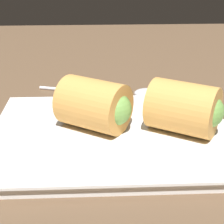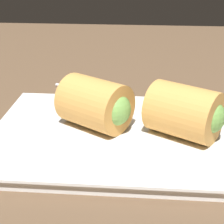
% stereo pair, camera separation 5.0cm
% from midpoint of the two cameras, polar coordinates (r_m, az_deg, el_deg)
% --- Properties ---
extents(table_surface, '(1.80, 1.40, 0.02)m').
position_cam_midpoint_polar(table_surface, '(0.44, 5.88, -6.20)').
color(table_surface, brown).
rests_on(table_surface, ground).
extents(serving_plate, '(0.28, 0.22, 0.01)m').
position_cam_midpoint_polar(serving_plate, '(0.43, 3.30, -3.77)').
color(serving_plate, white).
rests_on(serving_plate, table_surface).
extents(roll_front_left, '(0.09, 0.09, 0.06)m').
position_cam_midpoint_polar(roll_front_left, '(0.43, 1.23, 1.06)').
color(roll_front_left, '#D19347').
rests_on(roll_front_left, serving_plate).
extents(roll_front_right, '(0.09, 0.09, 0.06)m').
position_cam_midpoint_polar(roll_front_right, '(0.42, 14.84, 0.01)').
color(roll_front_right, '#D19347').
rests_on(roll_front_right, serving_plate).
extents(spoon, '(0.19, 0.07, 0.01)m').
position_cam_midpoint_polar(spoon, '(0.56, 8.33, 2.53)').
color(spoon, silver).
rests_on(spoon, table_surface).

